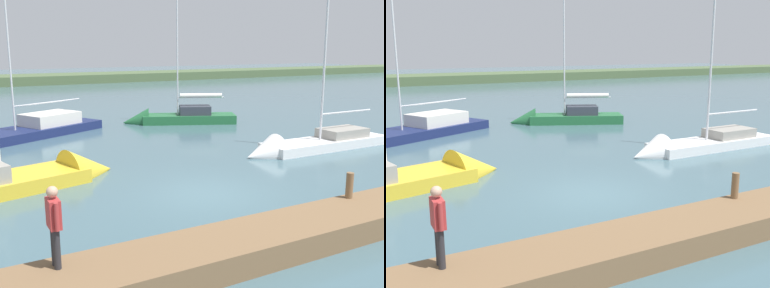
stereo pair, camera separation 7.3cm
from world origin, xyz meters
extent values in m
plane|color=#42606B|center=(0.00, 0.00, 0.00)|extent=(200.00, 200.00, 0.00)
cube|color=#4C603D|center=(0.00, -53.46, 0.00)|extent=(180.00, 8.00, 2.40)
cube|color=brown|center=(0.00, 4.67, 0.31)|extent=(24.17, 1.84, 0.63)
cylinder|color=brown|center=(-2.42, 4.02, 1.01)|extent=(0.21, 0.21, 0.76)
cube|color=white|center=(-8.94, -3.36, 0.09)|extent=(7.05, 1.89, 0.73)
cone|color=white|center=(-4.96, -3.32, 0.09)|extent=(1.66, 1.85, 1.83)
cube|color=gray|center=(-10.07, -3.37, 0.68)|extent=(2.40, 1.48, 0.45)
cylinder|color=silver|center=(-8.55, -3.35, 4.24)|extent=(0.11, 0.11, 7.59)
cylinder|color=silver|center=(-10.27, -3.37, 1.72)|extent=(3.45, 0.12, 0.09)
cube|color=navy|center=(3.44, -13.59, 0.09)|extent=(8.96, 6.33, 0.81)
cube|color=silver|center=(2.12, -14.27, 0.84)|extent=(3.64, 3.24, 0.68)
cylinder|color=silver|center=(4.23, -13.19, 6.15)|extent=(0.10, 0.10, 11.30)
cylinder|color=silver|center=(2.16, -14.25, 1.80)|extent=(4.18, 2.18, 0.08)
cube|color=#236638|center=(-6.72, -13.47, 0.08)|extent=(6.31, 4.19, 0.98)
cone|color=#236638|center=(-3.51, -14.90, 0.08)|extent=(2.31, 2.40, 1.88)
cube|color=#333842|center=(-7.07, -13.31, 0.86)|extent=(2.45, 2.17, 0.58)
cylinder|color=silver|center=(-6.03, -13.77, 4.39)|extent=(0.10, 0.10, 7.65)
cylinder|color=silver|center=(-7.43, -13.15, 1.69)|extent=(2.83, 1.32, 0.08)
cylinder|color=silver|center=(-7.43, -13.15, 1.81)|extent=(2.65, 1.40, 0.30)
cone|color=gold|center=(2.75, -4.36, 0.06)|extent=(2.35, 2.51, 2.12)
cylinder|color=#28282D|center=(5.98, 4.11, 1.04)|extent=(0.14, 0.14, 0.83)
cylinder|color=#28282D|center=(5.98, 4.31, 1.04)|extent=(0.14, 0.14, 0.83)
cube|color=#B23333|center=(5.98, 4.21, 1.75)|extent=(0.22, 0.45, 0.59)
sphere|color=tan|center=(5.98, 4.21, 2.19)|extent=(0.22, 0.22, 0.22)
cylinder|color=#B23333|center=(5.98, 3.94, 1.77)|extent=(0.09, 0.09, 0.56)
cylinder|color=#B23333|center=(5.98, 4.49, 1.77)|extent=(0.09, 0.09, 0.56)
camera|label=1|loc=(7.71, 12.85, 4.90)|focal=42.72mm
camera|label=2|loc=(7.65, 12.88, 4.90)|focal=42.72mm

